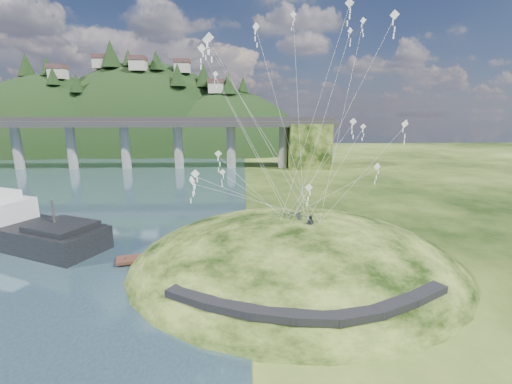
{
  "coord_description": "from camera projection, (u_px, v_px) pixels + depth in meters",
  "views": [
    {
      "loc": [
        2.58,
        -32.03,
        15.6
      ],
      "look_at": [
        4.0,
        6.0,
        7.0
      ],
      "focal_mm": 24.0,
      "sensor_mm": 36.0,
      "label": 1
    }
  ],
  "objects": [
    {
      "name": "ground",
      "position": [
        219.0,
        273.0,
        34.57
      ],
      "size": [
        320.0,
        320.0,
        0.0
      ],
      "primitive_type": "plane",
      "color": "black",
      "rests_on": "ground"
    },
    {
      "name": "grass_hill",
      "position": [
        294.0,
        276.0,
        37.14
      ],
      "size": [
        36.0,
        32.0,
        13.0
      ],
      "color": "black",
      "rests_on": "ground"
    },
    {
      "name": "work_barge",
      "position": [
        17.0,
        226.0,
        42.41
      ],
      "size": [
        24.24,
        15.88,
        8.3
      ],
      "color": "black",
      "rests_on": "ground"
    },
    {
      "name": "bridge",
      "position": [
        144.0,
        136.0,
        99.76
      ],
      "size": [
        160.0,
        11.0,
        15.0
      ],
      "color": "#2D2B2B",
      "rests_on": "ground"
    },
    {
      "name": "wooden_dock",
      "position": [
        178.0,
        254.0,
        38.19
      ],
      "size": [
        12.98,
        5.26,
        0.92
      ],
      "color": "#3C2018",
      "rests_on": "ground"
    },
    {
      "name": "kite_swarm",
      "position": [
        291.0,
        91.0,
        35.39
      ],
      "size": [
        19.96,
        16.97,
        20.87
      ],
      "color": "white",
      "rests_on": "ground"
    },
    {
      "name": "kite_flyers",
      "position": [
        307.0,
        214.0,
        34.39
      ],
      "size": [
        1.82,
        2.04,
        1.79
      ],
      "color": "#282A36",
      "rests_on": "ground"
    },
    {
      "name": "far_ridge",
      "position": [
        141.0,
        167.0,
        153.71
      ],
      "size": [
        153.0,
        70.0,
        94.5
      ],
      "color": "black",
      "rests_on": "ground"
    },
    {
      "name": "footpath",
      "position": [
        311.0,
        305.0,
        24.88
      ],
      "size": [
        22.29,
        5.84,
        0.83
      ],
      "color": "black",
      "rests_on": "ground"
    }
  ]
}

